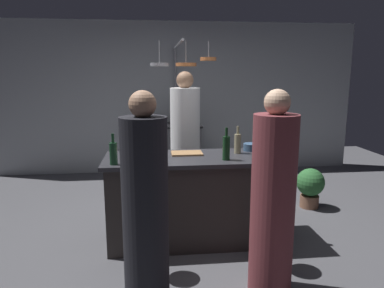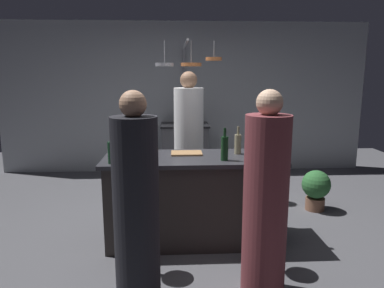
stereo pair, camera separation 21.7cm
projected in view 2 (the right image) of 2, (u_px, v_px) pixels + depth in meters
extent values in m
plane|color=#4C4C51|center=(193.00, 239.00, 3.80)|extent=(9.00, 9.00, 0.00)
cube|color=#9EA3A8|center=(184.00, 98.00, 6.35)|extent=(6.40, 0.16, 2.60)
cube|color=#332D2B|center=(193.00, 201.00, 3.72)|extent=(1.72, 0.66, 0.86)
cube|color=#2D2D33|center=(193.00, 158.00, 3.64)|extent=(1.80, 0.72, 0.04)
cube|color=#47474C|center=(185.00, 151.00, 6.12)|extent=(0.76, 0.60, 0.86)
cube|color=black|center=(185.00, 125.00, 6.04)|extent=(0.80, 0.64, 0.03)
cylinder|color=white|center=(188.00, 149.00, 4.56)|extent=(0.37, 0.37, 1.55)
sphere|color=#8C664C|center=(188.00, 80.00, 4.40)|extent=(0.21, 0.21, 0.21)
cylinder|color=#4C4C51|center=(260.00, 267.00, 3.22)|extent=(0.28, 0.28, 0.02)
cylinder|color=#4C4C51|center=(261.00, 234.00, 3.16)|extent=(0.06, 0.06, 0.62)
cylinder|color=black|center=(263.00, 199.00, 3.10)|extent=(0.26, 0.26, 0.04)
cylinder|color=brown|center=(265.00, 208.00, 2.73)|extent=(0.34, 0.34, 1.43)
sphere|color=#D8AD8C|center=(270.00, 103.00, 2.58)|extent=(0.20, 0.20, 0.20)
cylinder|color=#4C4C51|center=(139.00, 271.00, 3.17)|extent=(0.28, 0.28, 0.02)
cylinder|color=#4C4C51|center=(138.00, 237.00, 3.11)|extent=(0.06, 0.06, 0.62)
cylinder|color=black|center=(137.00, 201.00, 3.04)|extent=(0.26, 0.26, 0.04)
cylinder|color=black|center=(136.00, 212.00, 2.66)|extent=(0.34, 0.34, 1.43)
sphere|color=tan|center=(133.00, 104.00, 2.50)|extent=(0.19, 0.19, 0.19)
cylinder|color=gray|center=(184.00, 112.00, 6.24)|extent=(0.04, 0.04, 2.15)
cylinder|color=gray|center=(186.00, 44.00, 5.28)|extent=(0.04, 1.54, 0.04)
cylinder|color=gray|center=(165.00, 65.00, 4.68)|extent=(0.24, 0.24, 0.04)
cylinder|color=gray|center=(164.00, 53.00, 4.69)|extent=(0.01, 0.01, 0.31)
cylinder|color=#B26638|center=(191.00, 65.00, 4.72)|extent=(0.27, 0.27, 0.04)
cylinder|color=gray|center=(191.00, 53.00, 4.70)|extent=(0.01, 0.01, 0.31)
cylinder|color=#B26638|center=(214.00, 59.00, 4.75)|extent=(0.22, 0.22, 0.04)
cylinder|color=gray|center=(214.00, 50.00, 4.71)|extent=(0.01, 0.01, 0.23)
cylinder|color=brown|center=(315.00, 204.00, 4.62)|extent=(0.24, 0.24, 0.16)
sphere|color=#2D6633|center=(316.00, 184.00, 4.57)|extent=(0.36, 0.36, 0.36)
cube|color=#997047|center=(187.00, 153.00, 3.74)|extent=(0.32, 0.22, 0.02)
cylinder|color=#382319|center=(274.00, 147.00, 3.57)|extent=(0.05, 0.05, 0.21)
cylinder|color=gray|center=(238.00, 144.00, 3.74)|extent=(0.07, 0.07, 0.20)
cylinder|color=gray|center=(238.00, 131.00, 3.71)|extent=(0.03, 0.03, 0.08)
cylinder|color=#193D23|center=(112.00, 153.00, 3.34)|extent=(0.07, 0.07, 0.20)
cylinder|color=#193D23|center=(111.00, 137.00, 3.31)|extent=(0.03, 0.03, 0.08)
cylinder|color=brown|center=(260.00, 148.00, 3.51)|extent=(0.07, 0.07, 0.21)
cylinder|color=brown|center=(261.00, 133.00, 3.48)|extent=(0.03, 0.03, 0.08)
cylinder|color=#143319|center=(225.00, 149.00, 3.45)|extent=(0.07, 0.07, 0.23)
cylinder|color=#143319|center=(225.00, 132.00, 3.42)|extent=(0.03, 0.03, 0.08)
cylinder|color=silver|center=(278.00, 161.00, 3.44)|extent=(0.06, 0.06, 0.01)
cylinder|color=silver|center=(279.00, 157.00, 3.44)|extent=(0.01, 0.01, 0.07)
cone|color=silver|center=(279.00, 149.00, 3.42)|extent=(0.07, 0.07, 0.06)
cylinder|color=silver|center=(132.00, 160.00, 3.49)|extent=(0.06, 0.06, 0.01)
cylinder|color=silver|center=(132.00, 155.00, 3.48)|extent=(0.01, 0.01, 0.07)
cone|color=silver|center=(132.00, 148.00, 3.47)|extent=(0.07, 0.07, 0.06)
cylinder|color=#334C6B|center=(252.00, 148.00, 3.87)|extent=(0.17, 0.17, 0.08)
cylinder|color=brown|center=(129.00, 153.00, 3.62)|extent=(0.18, 0.18, 0.08)
cylinder|color=#B7B7BC|center=(143.00, 159.00, 3.39)|extent=(0.21, 0.21, 0.06)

